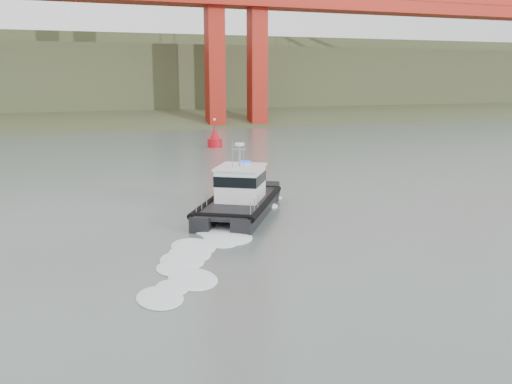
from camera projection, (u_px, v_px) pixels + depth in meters
ground at (308, 266)px, 27.74m from camera, size 400.00×400.00×0.00m
headlands at (87, 84)px, 141.29m from camera, size 500.00×105.36×27.12m
patrol_boat at (240, 196)px, 37.86m from camera, size 8.56×10.56×4.93m
nav_buoy at (215, 139)px, 73.64m from camera, size 1.89×1.89×3.95m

